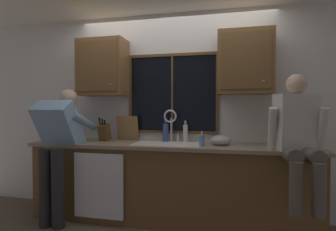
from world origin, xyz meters
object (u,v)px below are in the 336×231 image
mixing_bowl (221,140)px  bottle_green_glass (166,132)px  cutting_board (128,128)px  soap_dispenser (202,141)px  person_sitting_on_counter (298,133)px  knife_block (104,132)px  bottle_tall_clear (185,133)px  person_standing (59,140)px

mixing_bowl → bottle_green_glass: bearing=167.7°
cutting_board → bottle_green_glass: (0.52, -0.03, -0.04)m
soap_dispenser → person_sitting_on_counter: bearing=-8.4°
cutting_board → knife_block: bearing=-154.0°
mixing_bowl → cutting_board: bearing=171.6°
mixing_bowl → bottle_green_glass: 0.70m
cutting_board → bottle_tall_clear: (0.77, -0.01, -0.04)m
person_sitting_on_counter → soap_dispenser: size_ratio=7.47×
person_standing → bottle_tall_clear: (1.41, 0.53, 0.07)m
knife_block → mixing_bowl: 1.47m
person_sitting_on_counter → bottle_green_glass: person_sitting_on_counter is taller
soap_dispenser → cutting_board: bearing=160.8°
bottle_tall_clear → cutting_board: bearing=179.2°
knife_block → person_sitting_on_counter: bearing=-9.1°
mixing_bowl → bottle_green_glass: size_ratio=0.80×
person_standing → knife_block: bearing=47.2°
bottle_green_glass → cutting_board: bearing=176.9°
person_standing → soap_dispenser: 1.66m
person_sitting_on_counter → bottle_tall_clear: person_sitting_on_counter is taller
cutting_board → bottle_tall_clear: 0.77m
cutting_board → mixing_bowl: bearing=-8.4°
knife_block → bottle_tall_clear: size_ratio=1.16×
knife_block → mixing_bowl: knife_block is taller
cutting_board → mixing_bowl: 1.22m
person_sitting_on_counter → bottle_green_glass: 1.50m
person_sitting_on_counter → knife_block: person_sitting_on_counter is taller
person_sitting_on_counter → soap_dispenser: (-0.94, 0.14, -0.12)m
person_sitting_on_counter → bottle_tall_clear: bearing=158.1°
soap_dispenser → mixing_bowl: bearing=40.8°
person_standing → knife_block: size_ratio=4.90×
mixing_bowl → bottle_tall_clear: 0.47m
person_standing → person_sitting_on_counter: person_sitting_on_counter is taller
person_sitting_on_counter → knife_block: (-2.21, 0.36, -0.08)m
cutting_board → soap_dispenser: cutting_board is taller
mixing_bowl → person_sitting_on_counter: bearing=-22.6°
person_standing → cutting_board: person_standing is taller
person_standing → bottle_tall_clear: person_standing is taller
bottle_tall_clear → mixing_bowl: bearing=-20.8°
person_sitting_on_counter → person_standing: bearing=-178.9°
mixing_bowl → soap_dispenser: (-0.20, -0.17, 0.01)m
bottle_green_glass → bottle_tall_clear: bearing=3.8°
bottle_tall_clear → person_standing: bearing=-159.5°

